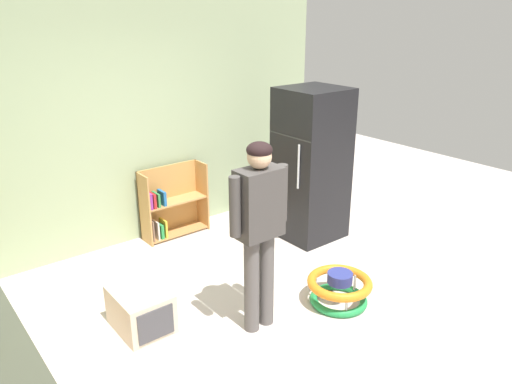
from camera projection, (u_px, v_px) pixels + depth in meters
The scene contains 7 objects.
ground_plane at pixel (265, 326), 4.30m from camera, with size 12.00×12.00×0.00m, color beige.
back_wall at pixel (134, 127), 5.53m from camera, with size 5.20×0.06×2.70m, color #9FB288.
refrigerator at pixel (311, 165), 5.73m from camera, with size 0.73×0.68×1.78m.
bookshelf at pixel (169, 206), 5.91m from camera, with size 0.80×0.28×0.85m.
standing_person at pixel (259, 222), 3.97m from camera, with size 0.57×0.22×1.65m.
baby_walker at pixel (339, 288), 4.58m from camera, with size 0.60×0.60×0.32m.
pet_carrier at pixel (141, 309), 4.22m from camera, with size 0.42×0.55×0.36m.
Camera 1 is at (-2.31, -2.78, 2.61)m, focal length 34.57 mm.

